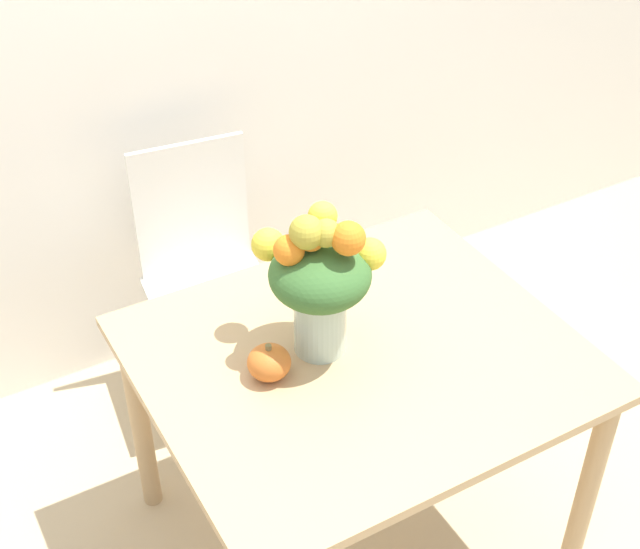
{
  "coord_description": "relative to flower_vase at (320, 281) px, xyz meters",
  "views": [
    {
      "loc": [
        -0.97,
        -1.5,
        2.36
      ],
      "look_at": [
        -0.08,
        0.07,
        1.01
      ],
      "focal_mm": 50.0,
      "sensor_mm": 36.0,
      "label": 1
    }
  ],
  "objects": [
    {
      "name": "wall_back",
      "position": [
        0.08,
        1.11,
        0.36
      ],
      "size": [
        8.0,
        0.06,
        2.7
      ],
      "color": "white",
      "rests_on": "ground_plane"
    },
    {
      "name": "dining_table",
      "position": [
        0.08,
        -0.07,
        -0.33
      ],
      "size": [
        1.14,
        0.99,
        0.76
      ],
      "color": "tan",
      "rests_on": "ground_plane"
    },
    {
      "name": "flower_vase",
      "position": [
        0.0,
        0.0,
        0.0
      ],
      "size": [
        0.31,
        0.32,
        0.43
      ],
      "color": "#B2CCBC",
      "rests_on": "dining_table"
    },
    {
      "name": "pumpkin",
      "position": [
        -0.17,
        -0.03,
        -0.18
      ],
      "size": [
        0.11,
        0.11,
        0.1
      ],
      "color": "orange",
      "rests_on": "dining_table"
    },
    {
      "name": "dining_chair_near_window",
      "position": [
        -0.01,
        0.78,
        -0.49
      ],
      "size": [
        0.47,
        0.47,
        0.95
      ],
      "rotation": [
        0.0,
        0.0,
        -0.12
      ],
      "color": "white",
      "rests_on": "ground_plane"
    },
    {
      "name": "ground_plane",
      "position": [
        0.08,
        -0.07,
        -0.99
      ],
      "size": [
        12.0,
        12.0,
        0.0
      ],
      "primitive_type": "plane",
      "color": "tan"
    }
  ]
}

